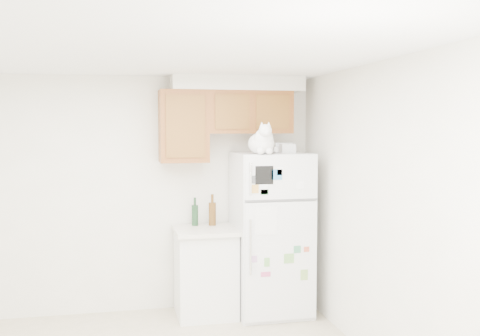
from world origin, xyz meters
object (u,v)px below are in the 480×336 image
object	(u,v)px
storage_box_front	(287,148)
cat	(262,142)
bottle_green	(195,212)
bottle_amber	(212,210)
storage_box_back	(284,147)
refrigerator	(271,233)
base_counter	(206,271)

from	to	relation	value
storage_box_front	cat	bearing A→B (deg)	-146.56
bottle_green	bottle_amber	size ratio (longest dim) A/B	0.90
cat	storage_box_back	distance (m)	0.56
storage_box_back	storage_box_front	bearing A→B (deg)	-75.24
refrigerator	storage_box_back	xyz separation A→B (m)	(0.19, 0.16, 0.90)
base_counter	storage_box_front	world-z (taller)	storage_box_front
cat	storage_box_front	size ratio (longest dim) A/B	3.07
storage_box_back	bottle_amber	world-z (taller)	storage_box_back
base_counter	storage_box_back	xyz separation A→B (m)	(0.88, 0.09, 1.29)
cat	storage_box_front	distance (m)	0.42
refrigerator	bottle_green	bearing A→B (deg)	161.75
storage_box_back	storage_box_front	xyz separation A→B (m)	(-0.02, -0.18, -0.01)
base_counter	bottle_amber	world-z (taller)	bottle_amber
base_counter	storage_box_front	xyz separation A→B (m)	(0.86, -0.09, 1.28)
storage_box_front	bottle_amber	distance (m)	1.03
refrigerator	bottle_green	size ratio (longest dim) A/B	5.67
cat	storage_box_back	bearing A→B (deg)	49.38
base_counter	bottle_green	size ratio (longest dim) A/B	3.07
storage_box_front	bottle_amber	xyz separation A→B (m)	(-0.75, 0.25, -0.66)
refrigerator	bottle_amber	distance (m)	0.67
storage_box_front	bottle_green	xyz separation A→B (m)	(-0.94, 0.28, -0.68)
storage_box_back	bottle_green	size ratio (longest dim) A/B	0.60
bottle_green	refrigerator	bearing A→B (deg)	-18.25
refrigerator	storage_box_back	size ratio (longest dim) A/B	9.44
storage_box_back	refrigerator	bearing A→B (deg)	-117.41
base_counter	storage_box_back	bearing A→B (deg)	5.67
bottle_green	storage_box_front	bearing A→B (deg)	-16.35
refrigerator	bottle_green	distance (m)	0.84
storage_box_front	bottle_green	world-z (taller)	storage_box_front
storage_box_front	bottle_green	distance (m)	1.19
base_counter	cat	world-z (taller)	cat
cat	bottle_amber	bearing A→B (deg)	130.81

